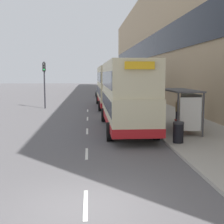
{
  "coord_description": "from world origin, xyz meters",
  "views": [
    {
      "loc": [
        0.11,
        -8.01,
        3.56
      ],
      "look_at": [
        2.36,
        21.9,
        -0.13
      ],
      "focal_mm": 50.0,
      "sensor_mm": 36.0,
      "label": 1
    }
  ],
  "objects_px": {
    "bus_shelter": "(185,103)",
    "pedestrian_1": "(188,111)",
    "double_decker_bus_near": "(126,94)",
    "litter_bin": "(178,132)",
    "car_0": "(102,91)",
    "pedestrian_at_shelter": "(183,110)",
    "pedestrian_3": "(198,108)",
    "pedestrian_2": "(178,110)",
    "traffic_light_far_kerb": "(44,77)",
    "double_decker_bus_ahead": "(111,86)"
  },
  "relations": [
    {
      "from": "bus_shelter",
      "to": "pedestrian_1",
      "type": "xyz_separation_m",
      "value": [
        0.95,
        2.31,
        -0.81
      ]
    },
    {
      "from": "double_decker_bus_near",
      "to": "litter_bin",
      "type": "distance_m",
      "value": 5.27
    },
    {
      "from": "litter_bin",
      "to": "car_0",
      "type": "bearing_deg",
      "value": 94.06
    },
    {
      "from": "pedestrian_at_shelter",
      "to": "pedestrian_3",
      "type": "height_order",
      "value": "pedestrian_3"
    },
    {
      "from": "pedestrian_at_shelter",
      "to": "pedestrian_3",
      "type": "relative_size",
      "value": 0.88
    },
    {
      "from": "pedestrian_at_shelter",
      "to": "bus_shelter",
      "type": "bearing_deg",
      "value": -106.16
    },
    {
      "from": "bus_shelter",
      "to": "litter_bin",
      "type": "relative_size",
      "value": 4.0
    },
    {
      "from": "bus_shelter",
      "to": "pedestrian_2",
      "type": "height_order",
      "value": "bus_shelter"
    },
    {
      "from": "bus_shelter",
      "to": "traffic_light_far_kerb",
      "type": "height_order",
      "value": "traffic_light_far_kerb"
    },
    {
      "from": "double_decker_bus_near",
      "to": "car_0",
      "type": "distance_m",
      "value": 28.88
    },
    {
      "from": "double_decker_bus_near",
      "to": "pedestrian_2",
      "type": "bearing_deg",
      "value": 26.39
    },
    {
      "from": "car_0",
      "to": "pedestrian_3",
      "type": "bearing_deg",
      "value": -77.15
    },
    {
      "from": "car_0",
      "to": "pedestrian_3",
      "type": "height_order",
      "value": "pedestrian_3"
    },
    {
      "from": "car_0",
      "to": "pedestrian_1",
      "type": "height_order",
      "value": "pedestrian_1"
    },
    {
      "from": "bus_shelter",
      "to": "double_decker_bus_ahead",
      "type": "xyz_separation_m",
      "value": [
        -3.32,
        15.13,
        0.41
      ]
    },
    {
      "from": "pedestrian_1",
      "to": "traffic_light_far_kerb",
      "type": "height_order",
      "value": "traffic_light_far_kerb"
    },
    {
      "from": "double_decker_bus_near",
      "to": "pedestrian_1",
      "type": "xyz_separation_m",
      "value": [
        4.24,
        0.71,
        -1.21
      ]
    },
    {
      "from": "bus_shelter",
      "to": "pedestrian_3",
      "type": "bearing_deg",
      "value": 61.26
    },
    {
      "from": "car_0",
      "to": "traffic_light_far_kerb",
      "type": "relative_size",
      "value": 0.87
    },
    {
      "from": "pedestrian_at_shelter",
      "to": "pedestrian_1",
      "type": "relative_size",
      "value": 0.87
    },
    {
      "from": "bus_shelter",
      "to": "double_decker_bus_ahead",
      "type": "relative_size",
      "value": 0.37
    },
    {
      "from": "pedestrian_at_shelter",
      "to": "pedestrian_1",
      "type": "xyz_separation_m",
      "value": [
        -0.22,
        -1.73,
        0.12
      ]
    },
    {
      "from": "bus_shelter",
      "to": "pedestrian_2",
      "type": "distance_m",
      "value": 3.7
    },
    {
      "from": "traffic_light_far_kerb",
      "to": "bus_shelter",
      "type": "bearing_deg",
      "value": -54.98
    },
    {
      "from": "pedestrian_2",
      "to": "pedestrian_3",
      "type": "distance_m",
      "value": 1.92
    },
    {
      "from": "bus_shelter",
      "to": "double_decker_bus_near",
      "type": "distance_m",
      "value": 3.68
    },
    {
      "from": "double_decker_bus_ahead",
      "to": "pedestrian_2",
      "type": "height_order",
      "value": "double_decker_bus_ahead"
    },
    {
      "from": "double_decker_bus_ahead",
      "to": "litter_bin",
      "type": "height_order",
      "value": "double_decker_bus_ahead"
    },
    {
      "from": "litter_bin",
      "to": "bus_shelter",
      "type": "bearing_deg",
      "value": 67.7
    },
    {
      "from": "car_0",
      "to": "pedestrian_3",
      "type": "distance_m",
      "value": 26.79
    },
    {
      "from": "pedestrian_2",
      "to": "litter_bin",
      "type": "bearing_deg",
      "value": -105.75
    },
    {
      "from": "double_decker_bus_near",
      "to": "traffic_light_far_kerb",
      "type": "height_order",
      "value": "traffic_light_far_kerb"
    },
    {
      "from": "bus_shelter",
      "to": "pedestrian_3",
      "type": "xyz_separation_m",
      "value": [
        2.37,
        4.31,
        -0.81
      ]
    },
    {
      "from": "pedestrian_at_shelter",
      "to": "pedestrian_2",
      "type": "bearing_deg",
      "value": -137.74
    },
    {
      "from": "double_decker_bus_near",
      "to": "litter_bin",
      "type": "bearing_deg",
      "value": -65.59
    },
    {
      "from": "bus_shelter",
      "to": "traffic_light_far_kerb",
      "type": "distance_m",
      "value": 17.78
    },
    {
      "from": "bus_shelter",
      "to": "car_0",
      "type": "relative_size",
      "value": 1.01
    },
    {
      "from": "pedestrian_3",
      "to": "litter_bin",
      "type": "relative_size",
      "value": 1.73
    },
    {
      "from": "bus_shelter",
      "to": "pedestrian_2",
      "type": "relative_size",
      "value": 2.56
    },
    {
      "from": "double_decker_bus_ahead",
      "to": "pedestrian_2",
      "type": "distance_m",
      "value": 12.31
    },
    {
      "from": "car_0",
      "to": "pedestrian_at_shelter",
      "type": "distance_m",
      "value": 26.82
    },
    {
      "from": "pedestrian_1",
      "to": "double_decker_bus_near",
      "type": "bearing_deg",
      "value": -170.45
    },
    {
      "from": "pedestrian_1",
      "to": "litter_bin",
      "type": "xyz_separation_m",
      "value": [
        -2.17,
        -5.29,
        -0.4
      ]
    },
    {
      "from": "double_decker_bus_near",
      "to": "double_decker_bus_ahead",
      "type": "height_order",
      "value": "same"
    },
    {
      "from": "pedestrian_3",
      "to": "traffic_light_far_kerb",
      "type": "relative_size",
      "value": 0.38
    },
    {
      "from": "pedestrian_1",
      "to": "pedestrian_at_shelter",
      "type": "bearing_deg",
      "value": 82.66
    },
    {
      "from": "pedestrian_1",
      "to": "car_0",
      "type": "bearing_deg",
      "value": 99.17
    },
    {
      "from": "pedestrian_3",
      "to": "double_decker_bus_ahead",
      "type": "bearing_deg",
      "value": 117.74
    },
    {
      "from": "pedestrian_3",
      "to": "car_0",
      "type": "bearing_deg",
      "value": 102.85
    },
    {
      "from": "pedestrian_3",
      "to": "litter_bin",
      "type": "height_order",
      "value": "pedestrian_3"
    }
  ]
}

